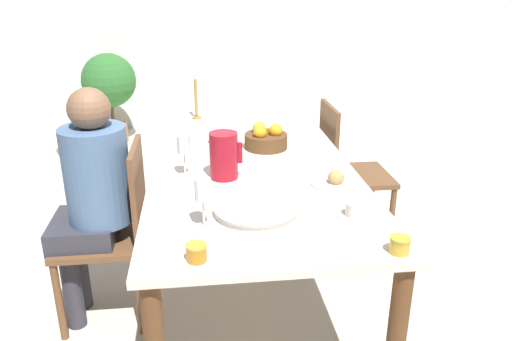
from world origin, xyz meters
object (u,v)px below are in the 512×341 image
(wine_glass_water, at_px, (184,146))
(jam_jar_red, at_px, (400,244))
(chair_opposite, at_px, (346,169))
(candlestick_tall, at_px, (196,101))
(jam_jar_amber, at_px, (196,252))
(red_pitcher, at_px, (224,155))
(potted_plant, at_px, (109,85))
(bread_plate, at_px, (336,181))
(wine_glass_juice, at_px, (203,192))
(chair_person_side, at_px, (115,229))
(fruit_bowl, at_px, (266,139))
(teacup_near_person, at_px, (356,211))
(serving_tray, at_px, (256,210))
(person_seated, at_px, (91,189))

(wine_glass_water, distance_m, jam_jar_red, 1.07)
(chair_opposite, xyz_separation_m, candlestick_tall, (-0.93, 0.29, 0.40))
(jam_jar_amber, distance_m, candlestick_tall, 1.75)
(red_pitcher, relative_size, potted_plant, 0.23)
(chair_opposite, xyz_separation_m, bread_plate, (-0.33, -0.89, 0.30))
(wine_glass_water, relative_size, jam_jar_amber, 2.74)
(wine_glass_juice, relative_size, candlestick_tall, 0.62)
(chair_person_side, height_order, bread_plate, chair_person_side)
(wine_glass_juice, xyz_separation_m, fruit_bowl, (0.35, 0.87, -0.09))
(teacup_near_person, relative_size, serving_tray, 0.41)
(candlestick_tall, bearing_deg, chair_person_side, -113.80)
(wine_glass_water, xyz_separation_m, bread_plate, (0.66, -0.19, -0.13))
(chair_person_side, distance_m, candlestick_tall, 1.10)
(wine_glass_juice, bearing_deg, bread_plate, 29.17)
(bread_plate, xyz_separation_m, fruit_bowl, (-0.24, 0.54, 0.03))
(potted_plant, bearing_deg, chair_opposite, -51.63)
(chair_person_side, xyz_separation_m, jam_jar_amber, (0.40, -0.81, 0.32))
(bread_plate, bearing_deg, red_pitcher, 162.97)
(bread_plate, relative_size, potted_plant, 0.23)
(bread_plate, bearing_deg, wine_glass_water, 163.61)
(jam_jar_red, height_order, candlestick_tall, candlestick_tall)
(wine_glass_water, xyz_separation_m, jam_jar_amber, (0.05, -0.75, -0.11))
(chair_person_side, distance_m, bread_plate, 1.09)
(red_pitcher, height_order, serving_tray, red_pitcher)
(chair_opposite, relative_size, jam_jar_amber, 12.70)
(chair_opposite, xyz_separation_m, fruit_bowl, (-0.57, -0.35, 0.34))
(person_seated, height_order, bread_plate, person_seated)
(jam_jar_red, bearing_deg, fruit_bowl, 104.55)
(chair_person_side, relative_size, potted_plant, 0.98)
(teacup_near_person, xyz_separation_m, potted_plant, (-1.46, 3.48, -0.19))
(jam_jar_amber, bearing_deg, person_seated, 121.33)
(chair_person_side, relative_size, fruit_bowl, 3.91)
(teacup_near_person, height_order, bread_plate, bread_plate)
(chair_opposite, distance_m, jam_jar_amber, 1.76)
(bread_plate, bearing_deg, person_seated, 167.61)
(teacup_near_person, distance_m, bread_plate, 0.32)
(person_seated, relative_size, wine_glass_juice, 6.14)
(jam_jar_red, relative_size, candlestick_tall, 0.23)
(person_seated, bearing_deg, chair_person_side, -86.26)
(red_pitcher, xyz_separation_m, teacup_near_person, (0.48, -0.46, -0.08))
(wine_glass_water, bearing_deg, serving_tray, -57.21)
(candlestick_tall, bearing_deg, teacup_near_person, -68.46)
(candlestick_tall, relative_size, potted_plant, 0.33)
(person_seated, height_order, fruit_bowl, person_seated)
(red_pitcher, distance_m, bread_plate, 0.51)
(wine_glass_juice, bearing_deg, chair_person_side, 126.74)
(chair_person_side, xyz_separation_m, potted_plant, (-0.46, 2.92, 0.12))
(jam_jar_amber, xyz_separation_m, candlestick_tall, (0.01, 1.75, 0.09))
(bread_plate, bearing_deg, chair_person_side, 166.27)
(potted_plant, bearing_deg, jam_jar_amber, -77.05)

